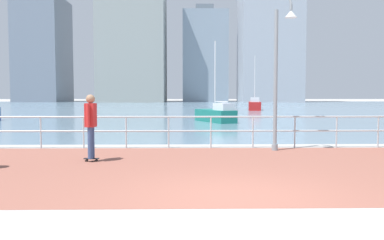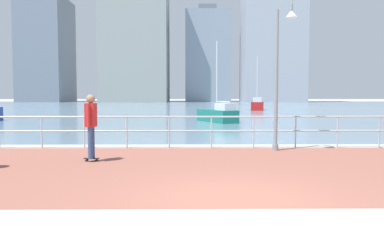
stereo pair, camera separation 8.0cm
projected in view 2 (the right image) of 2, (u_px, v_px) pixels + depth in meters
The scene contains 12 objects.
ground at pixel (194, 110), 46.81m from camera, with size 220.00×220.00×0.00m, color #ADAAA5.
brick_paving at pixel (220, 167), 9.79m from camera, with size 28.00×7.11×0.01m, color #935647.
harbor_water at pixel (193, 107), 58.25m from camera, with size 180.00×88.00×0.00m, color #6B899E.
waterfront_railing at pixel (211, 126), 13.29m from camera, with size 25.25×0.06×1.07m.
lamppost at pixel (281, 63), 12.46m from camera, with size 0.62×0.70×5.00m.
skateboarder at pixel (91, 121), 10.61m from camera, with size 0.41×0.55×1.78m.
sailboat_white at pixel (257, 105), 45.71m from camera, with size 2.05×4.56×6.18m.
sailboat_yellow at pixel (218, 114), 25.87m from camera, with size 2.55×3.85×5.21m.
tower_glass at pixel (207, 57), 102.56m from camera, with size 10.99×14.09×24.14m.
tower_brick at pixel (136, 32), 96.29m from camera, with size 15.31×16.94×35.39m.
tower_slate at pixel (273, 20), 92.63m from camera, with size 13.85×10.40×39.74m.
tower_concrete at pixel (47, 50), 98.87m from camera, with size 10.43×14.90×27.15m.
Camera 2 is at (-0.80, -6.78, 1.78)m, focal length 37.62 mm.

